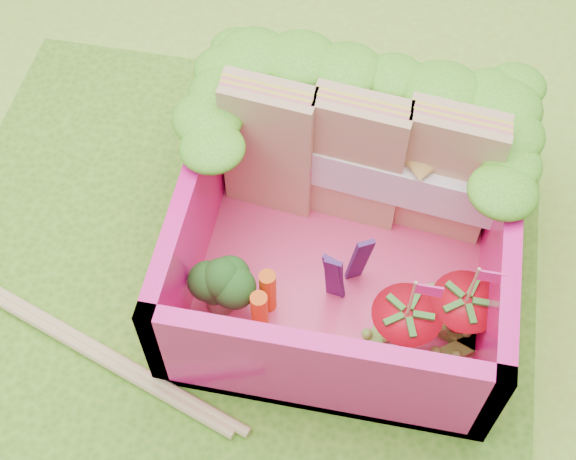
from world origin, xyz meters
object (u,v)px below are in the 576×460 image
(strawberry_left, at_px, (403,330))
(bento_box, at_px, (344,236))
(strawberry_right, at_px, (460,317))
(broccoli, at_px, (218,283))
(chopsticks, at_px, (2,298))
(sandwich_stack, at_px, (358,161))

(strawberry_left, bearing_deg, bento_box, 130.76)
(bento_box, bearing_deg, strawberry_right, -25.25)
(broccoli, height_order, chopsticks, broccoli)
(bento_box, distance_m, broccoli, 0.54)
(bento_box, bearing_deg, strawberry_left, -49.24)
(strawberry_right, xyz_separation_m, chopsticks, (-1.88, -0.18, -0.17))
(sandwich_stack, bearing_deg, chopsticks, -152.41)
(broccoli, bearing_deg, sandwich_stack, 51.68)
(strawberry_right, relative_size, chopsticks, 0.22)
(bento_box, distance_m, strawberry_left, 0.45)
(strawberry_left, relative_size, strawberry_right, 1.00)
(broccoli, relative_size, strawberry_right, 0.62)
(sandwich_stack, distance_m, strawberry_right, 0.76)
(bento_box, xyz_separation_m, chopsticks, (-1.38, -0.42, -0.25))
(sandwich_stack, relative_size, broccoli, 3.93)
(bento_box, distance_m, strawberry_right, 0.56)
(sandwich_stack, xyz_separation_m, broccoli, (-0.47, -0.59, -0.16))
(sandwich_stack, bearing_deg, strawberry_left, -66.16)
(broccoli, height_order, strawberry_left, strawberry_left)
(bento_box, relative_size, strawberry_left, 2.54)
(bento_box, bearing_deg, broccoli, -148.44)
(bento_box, relative_size, broccoli, 4.11)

